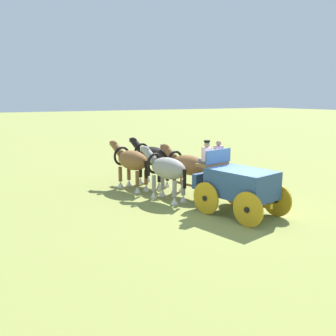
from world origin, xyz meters
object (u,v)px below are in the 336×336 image
Objects in this scene: draft_horse_lead_near at (131,161)px; show_wagon at (238,183)px; draft_horse_rear_near at (166,169)px; draft_horse_rear_off at (187,166)px; draft_horse_lead_off at (152,157)px.

show_wagon is at bearing -162.13° from draft_horse_lead_near.
draft_horse_rear_near is 0.93× the size of draft_horse_rear_off.
draft_horse_lead_near is at bearing 38.31° from draft_horse_rear_off.
show_wagon is 6.04m from draft_horse_lead_near.
draft_horse_rear_off is at bearing 0.88° from show_wagon.
draft_horse_rear_off is 2.59m from draft_horse_lead_off.
show_wagon is 1.82× the size of draft_horse_lead_near.
draft_horse_lead_near is 1.30m from draft_horse_lead_off.
draft_horse_lead_off is (0.26, -1.27, 0.06)m from draft_horse_lead_near.
draft_horse_rear_near reaches higher than draft_horse_rear_off.
draft_horse_lead_off is at bearing 5.50° from show_wagon.
show_wagon reaches higher than draft_horse_lead_near.
draft_horse_rear_near is 1.30m from draft_horse_rear_off.
draft_horse_lead_near is at bearing 101.57° from draft_horse_lead_off.
show_wagon reaches higher than draft_horse_lead_off.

